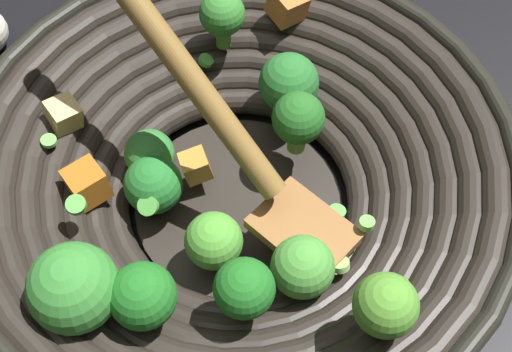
% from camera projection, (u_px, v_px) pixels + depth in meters
% --- Properties ---
extents(ground_plane, '(4.00, 4.00, 0.00)m').
position_uv_depth(ground_plane, '(239.00, 209.00, 0.56)').
color(ground_plane, black).
extents(wok, '(0.41, 0.41, 0.21)m').
position_uv_depth(wok, '(236.00, 175.00, 0.51)').
color(wok, black).
rests_on(wok, ground).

